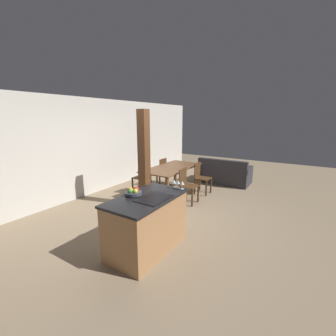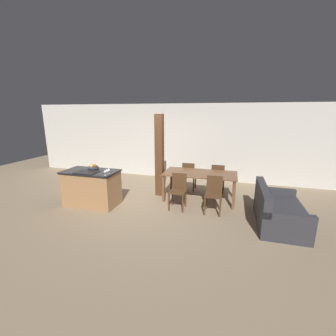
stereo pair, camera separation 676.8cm
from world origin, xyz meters
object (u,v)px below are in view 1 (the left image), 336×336
object	(u,v)px
dining_chair_near_left	(187,185)
couch	(225,175)
dining_chair_far_right	(160,171)
wine_glass_near	(182,183)
wine_glass_middle	(178,182)
dining_chair_near_right	(201,177)
kitchen_island	(147,223)
dining_chair_far_left	(143,177)
wine_glass_far	(174,182)
dining_table	(172,170)
fruit_bowl	(133,192)
timber_post	(144,160)

from	to	relation	value
dining_chair_near_left	couch	size ratio (longest dim) A/B	0.55
dining_chair_near_left	dining_chair_far_right	size ratio (longest dim) A/B	1.00
wine_glass_near	dining_chair_near_left	distance (m)	1.86
wine_glass_near	wine_glass_middle	size ratio (longest dim) A/B	1.00
wine_glass_near	dining_chair_near_right	bearing A→B (deg)	16.33
kitchen_island	dining_chair_far_right	size ratio (longest dim) A/B	1.58
kitchen_island	dining_chair_far_left	xyz separation A→B (m)	(2.24, 1.85, 0.01)
wine_glass_far	dining_table	bearing A→B (deg)	31.90
dining_chair_far_left	wine_glass_middle	bearing A→B (deg)	52.24
wine_glass_far	dining_chair_near_left	world-z (taller)	wine_glass_far
wine_glass_near	dining_chair_near_right	distance (m)	2.67
fruit_bowl	dining_chair_near_left	distance (m)	2.36
fruit_bowl	dining_chair_far_left	bearing A→B (deg)	35.40
dining_chair_near_right	couch	size ratio (longest dim) A/B	0.55
couch	kitchen_island	bearing A→B (deg)	92.01
fruit_bowl	wine_glass_middle	bearing A→B (deg)	-33.36
dining_chair_near_left	couch	xyz separation A→B (m)	(2.30, -0.25, -0.19)
fruit_bowl	wine_glass_near	size ratio (longest dim) A/B	1.86
wine_glass_middle	fruit_bowl	bearing A→B (deg)	146.64
kitchen_island	wine_glass_near	distance (m)	0.91
dining_table	timber_post	distance (m)	1.30
kitchen_island	fruit_bowl	bearing A→B (deg)	104.02
dining_chair_near_right	dining_chair_far_right	world-z (taller)	same
dining_chair_near_left	dining_chair_near_right	bearing A→B (deg)	0.00
wine_glass_near	dining_table	xyz separation A→B (m)	(2.06, 1.45, -0.37)
wine_glass_near	couch	distance (m)	4.01
wine_glass_near	wine_glass_far	bearing A→B (deg)	90.00
kitchen_island	dining_chair_near_right	distance (m)	3.16
wine_glass_middle	dining_chair_far_left	world-z (taller)	wine_glass_middle
dining_chair_far_right	fruit_bowl	bearing A→B (deg)	27.11
kitchen_island	dining_chair_near_left	size ratio (longest dim) A/B	1.58
dining_chair_far_right	couch	distance (m)	2.20
kitchen_island	wine_glass_near	xyz separation A→B (m)	(0.63, -0.31, 0.58)
dining_chair_far_right	wine_glass_middle	bearing A→B (deg)	39.74
wine_glass_middle	wine_glass_near	bearing A→B (deg)	-90.00
kitchen_island	wine_glass_middle	size ratio (longest dim) A/B	9.46
kitchen_island	dining_chair_far_right	bearing A→B (deg)	30.60
fruit_bowl	timber_post	bearing A→B (deg)	32.37
wine_glass_near	dining_chair_near_right	xyz separation A→B (m)	(2.50, 0.73, -0.57)
fruit_bowl	dining_chair_far_left	xyz separation A→B (m)	(2.30, 1.63, -0.50)
dining_table	dining_chair_near_left	bearing A→B (deg)	-121.88
kitchen_island	couch	bearing A→B (deg)	2.11
kitchen_island	dining_chair_near_left	distance (m)	2.28
dining_table	dining_chair_near_left	xyz separation A→B (m)	(-0.45, -0.72, -0.20)
wine_glass_far	dining_chair_near_right	world-z (taller)	wine_glass_far
wine_glass_far	wine_glass_near	bearing A→B (deg)	-90.00
dining_chair_near_left	dining_chair_far_left	world-z (taller)	same
dining_table	couch	world-z (taller)	couch
wine_glass_far	dining_chair_near_left	xyz separation A→B (m)	(1.61, 0.57, -0.57)
kitchen_island	wine_glass_middle	bearing A→B (deg)	-20.07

